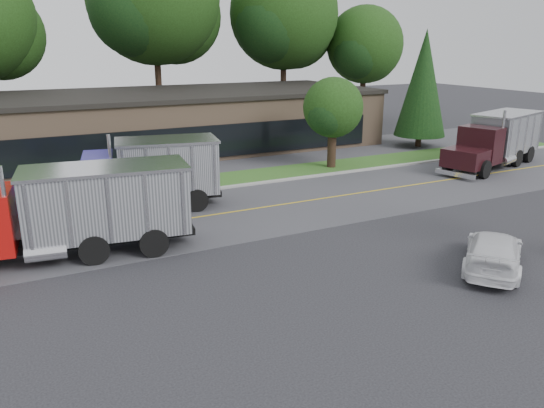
{
  "coord_description": "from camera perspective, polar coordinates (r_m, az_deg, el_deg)",
  "views": [
    {
      "loc": [
        -8.7,
        -13.41,
        7.78
      ],
      "look_at": [
        0.15,
        4.09,
        1.8
      ],
      "focal_mm": 35.0,
      "sensor_mm": 36.0,
      "label": 1
    }
  ],
  "objects": [
    {
      "name": "road",
      "position": [
        25.27,
        -5.34,
        -1.05
      ],
      "size": [
        60.0,
        8.0,
        0.02
      ],
      "primitive_type": "cube",
      "color": "#515156",
      "rests_on": "ground"
    },
    {
      "name": "evergreen_right",
      "position": [
        42.65,
        15.93,
        12.38
      ],
      "size": [
        3.88,
        3.88,
        8.82
      ],
      "color": "#382619",
      "rests_on": "ground"
    },
    {
      "name": "far_parking",
      "position": [
        35.39,
        -11.96,
        3.89
      ],
      "size": [
        60.0,
        7.0,
        0.02
      ],
      "primitive_type": "cube",
      "color": "#515156",
      "rests_on": "ground"
    },
    {
      "name": "tree_far_d",
      "position": [
        52.81,
        1.36,
        19.21
      ],
      "size": [
        10.82,
        10.19,
        15.44
      ],
      "color": "#382619",
      "rests_on": "ground"
    },
    {
      "name": "grass_verge",
      "position": [
        30.71,
        -9.48,
        2.05
      ],
      "size": [
        60.0,
        3.4,
        0.03
      ],
      "primitive_type": "cube",
      "color": "#325C1F",
      "rests_on": "ground"
    },
    {
      "name": "curb",
      "position": [
        29.06,
        -8.4,
        1.24
      ],
      "size": [
        60.0,
        0.3,
        0.12
      ],
      "primitive_type": "cube",
      "color": "#9E9E99",
      "rests_on": "ground"
    },
    {
      "name": "tree_verge",
      "position": [
        34.33,
        6.62,
        9.96
      ],
      "size": [
        4.04,
        3.8,
        5.77
      ],
      "color": "#382619",
      "rests_on": "ground"
    },
    {
      "name": "strip_mall",
      "position": [
        41.24,
        -11.65,
        8.56
      ],
      "size": [
        32.0,
        12.0,
        4.0
      ],
      "primitive_type": "cube",
      "color": "#907158",
      "rests_on": "ground"
    },
    {
      "name": "tree_far_c",
      "position": [
        49.37,
        -12.42,
        20.29
      ],
      "size": [
        12.04,
        11.33,
        17.17
      ],
      "color": "#382619",
      "rests_on": "ground"
    },
    {
      "name": "dump_truck_maroon",
      "position": [
        37.73,
        23.06,
        6.51
      ],
      "size": [
        9.47,
        5.03,
        3.36
      ],
      "rotation": [
        0.0,
        0.0,
        3.44
      ],
      "color": "black",
      "rests_on": "ground"
    },
    {
      "name": "center_line",
      "position": [
        25.27,
        -5.34,
        -1.05
      ],
      "size": [
        60.0,
        0.12,
        0.01
      ],
      "primitive_type": "cube",
      "color": "gold",
      "rests_on": "ground"
    },
    {
      "name": "tree_far_e",
      "position": [
        55.3,
        9.98,
        16.16
      ],
      "size": [
        7.96,
        7.49,
        11.35
      ],
      "color": "#382619",
      "rests_on": "ground"
    },
    {
      "name": "dump_truck_blue",
      "position": [
        26.2,
        -13.55,
        3.3
      ],
      "size": [
        8.35,
        4.01,
        3.36
      ],
      "rotation": [
        0.0,
        0.0,
        2.95
      ],
      "color": "black",
      "rests_on": "ground"
    },
    {
      "name": "ground",
      "position": [
        17.78,
        5.59,
        -9.09
      ],
      "size": [
        140.0,
        140.0,
        0.0
      ],
      "primitive_type": "plane",
      "color": "#38383E",
      "rests_on": "ground"
    },
    {
      "name": "rally_car",
      "position": [
        20.53,
        22.72,
        -4.7
      ],
      "size": [
        4.74,
        4.35,
        1.33
      ],
      "primitive_type": "imported",
      "rotation": [
        0.0,
        0.0,
        2.25
      ],
      "color": "silver",
      "rests_on": "ground"
    },
    {
      "name": "dump_truck_red",
      "position": [
        21.1,
        -21.09,
        -0.64
      ],
      "size": [
        10.55,
        3.8,
        3.36
      ],
      "rotation": [
        0.0,
        0.0,
        3.02
      ],
      "color": "black",
      "rests_on": "ground"
    }
  ]
}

